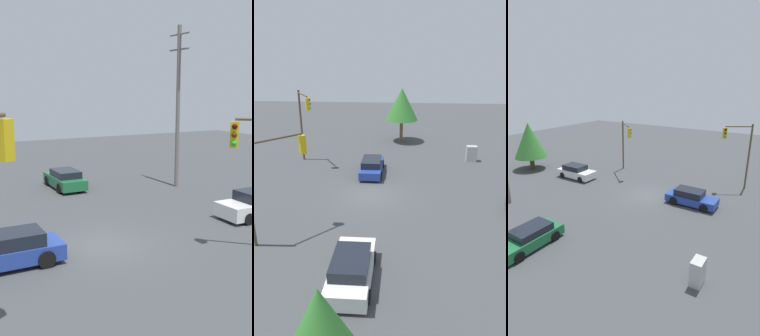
% 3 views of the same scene
% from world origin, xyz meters
% --- Properties ---
extents(ground_plane, '(80.00, 80.00, 0.00)m').
position_xyz_m(ground_plane, '(0.00, 0.00, 0.00)').
color(ground_plane, '#424447').
extents(sedan_blue, '(1.87, 4.40, 1.39)m').
position_xyz_m(sedan_blue, '(0.33, -4.19, 0.67)').
color(sedan_blue, '#233D93').
rests_on(sedan_blue, ground_plane).
extents(sedan_white, '(1.99, 4.41, 1.48)m').
position_xyz_m(sedan_white, '(-0.03, 9.35, 0.70)').
color(sedan_white, silver).
rests_on(sedan_white, ground_plane).
extents(traffic_signal_main, '(2.61, 2.77, 5.98)m').
position_xyz_m(traffic_signal_main, '(4.73, 5.82, 4.09)').
color(traffic_signal_main, brown).
rests_on(traffic_signal_main, ground_plane).
extents(traffic_signal_cross, '(1.74, 2.51, 6.54)m').
position_xyz_m(traffic_signal_cross, '(6.59, -6.52, 4.39)').
color(traffic_signal_cross, brown).
rests_on(traffic_signal_cross, ground_plane).
extents(electrical_cabinet, '(0.94, 0.62, 1.46)m').
position_xyz_m(electrical_cabinet, '(-8.69, -8.04, 0.73)').
color(electrical_cabinet, '#B2B2AD').
rests_on(electrical_cabinet, ground_plane).
extents(tree_left, '(3.56, 3.56, 5.92)m').
position_xyz_m(tree_left, '(-2.04, -14.31, 4.17)').
color(tree_left, brown).
rests_on(tree_left, ground_plane).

